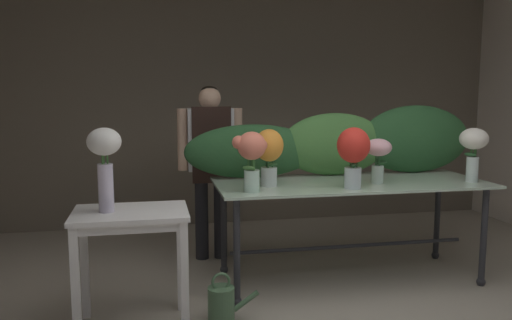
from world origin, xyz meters
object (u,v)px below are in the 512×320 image
side_table_white (131,229)px  vase_white_roses_tall (104,158)px  display_table_glass (350,196)px  vase_ivory_carnations (473,146)px  florist (210,154)px  vase_blush_roses (378,154)px  vase_scarlet_stock (354,151)px  vase_sunset_freesia (269,152)px  vase_coral_peonies (251,154)px  watering_can (222,304)px

side_table_white → vase_white_roses_tall: 0.48m
display_table_glass → vase_ivory_carnations: vase_ivory_carnations is taller
florist → vase_blush_roses: bearing=-35.9°
florist → vase_white_roses_tall: bearing=-121.7°
vase_scarlet_stock → vase_blush_roses: (0.27, 0.16, -0.05)m
vase_white_roses_tall → vase_sunset_freesia: bearing=22.5°
vase_ivory_carnations → vase_scarlet_stock: vase_scarlet_stock is taller
florist → vase_blush_roses: (1.22, -0.88, 0.08)m
vase_coral_peonies → florist: bearing=99.9°
vase_ivory_carnations → vase_scarlet_stock: (-1.03, -0.07, -0.01)m
vase_white_roses_tall → watering_can: 1.24m
vase_coral_peonies → watering_can: (-0.26, -0.32, -0.97)m
florist → vase_sunset_freesia: bearing=-67.0°
display_table_glass → vase_coral_peonies: size_ratio=4.96×
display_table_glass → side_table_white: bearing=-162.2°
side_table_white → vase_blush_roses: vase_blush_roses is taller
vase_scarlet_stock → vase_blush_roses: 0.32m
vase_sunset_freesia → side_table_white: bearing=-154.6°
vase_sunset_freesia → watering_can: vase_sunset_freesia is taller
watering_can → vase_coral_peonies: bearing=50.6°
display_table_glass → vase_ivory_carnations: size_ratio=5.03×
vase_scarlet_stock → side_table_white: bearing=-170.7°
vase_sunset_freesia → watering_can: size_ratio=1.24×
display_table_glass → vase_sunset_freesia: 0.79m
display_table_glass → vase_sunset_freesia: bearing=-174.4°
vase_scarlet_stock → vase_ivory_carnations: bearing=4.1°
display_table_glass → florist: 1.32m
vase_blush_roses → vase_white_roses_tall: size_ratio=0.66×
florist → vase_sunset_freesia: size_ratio=3.61×
vase_ivory_carnations → florist: bearing=153.9°
side_table_white → display_table_glass: bearing=17.8°
side_table_white → vase_sunset_freesia: vase_sunset_freesia is taller
vase_scarlet_stock → vase_coral_peonies: (-0.77, 0.02, -0.00)m
vase_blush_roses → watering_can: size_ratio=1.00×
display_table_glass → vase_blush_roses: (0.17, -0.12, 0.35)m
watering_can → vase_blush_roses: bearing=19.7°
vase_coral_peonies → vase_white_roses_tall: 1.03m
vase_blush_roses → vase_white_roses_tall: 2.07m
florist → watering_can: size_ratio=4.49×
side_table_white → florist: size_ratio=0.50×
vase_coral_peonies → vase_sunset_freesia: bearing=48.6°
side_table_white → vase_coral_peonies: (0.84, 0.28, 0.43)m
vase_ivory_carnations → vase_white_roses_tall: vase_white_roses_tall is taller
vase_coral_peonies → vase_ivory_carnations: bearing=1.7°
florist → vase_ivory_carnations: florist is taller
display_table_glass → vase_coral_peonies: bearing=-163.0°
vase_sunset_freesia → florist: bearing=113.0°
watering_can → side_table_white: bearing=176.6°
vase_white_roses_tall → vase_scarlet_stock: bearing=8.6°
side_table_white → vase_white_roses_tall: bearing=179.8°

